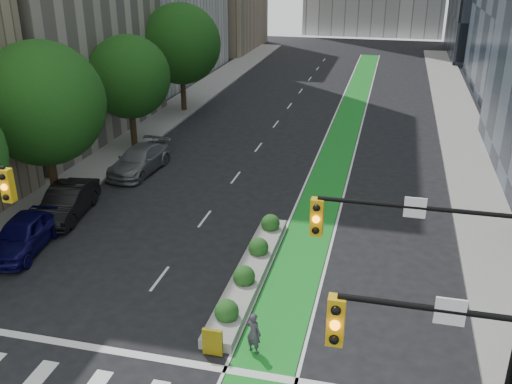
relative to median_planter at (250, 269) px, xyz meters
The scene contains 12 objects.
sidewalk_left 22.18m from the median_planter, 125.89° to the left, with size 3.60×90.00×0.15m, color gray.
sidewalk_right 20.86m from the median_planter, 59.45° to the left, with size 3.60×90.00×0.15m, color gray.
bike_lane_paint 23.04m from the median_planter, 85.52° to the left, with size 2.20×70.00×0.01m, color #188523.
tree_mid 14.16m from the median_planter, 157.87° to the left, with size 6.40×6.40×8.78m.
tree_midfar 19.84m from the median_planter, 129.19° to the left, with size 5.60×5.60×7.76m.
tree_far 28.29m from the median_planter, 116.05° to the left, with size 6.60×6.60×9.00m.
signal_right 10.89m from the median_planter, 41.32° to the right, with size 5.82×0.51×7.20m.
median_planter is the anchor object (origin of this frame).
cyclist 4.91m from the median_planter, 74.49° to the right, with size 0.57×0.38×1.57m, color #3B3641.
parked_car_left_near 10.71m from the median_planter, behind, with size 1.97×4.89×1.67m, color #0E0B47.
parked_car_left_mid 11.29m from the median_planter, 161.34° to the left, with size 1.75×5.02×1.65m, color black.
parked_car_left_far 14.38m from the median_planter, 132.94° to the left, with size 2.22×5.45×1.58m, color slate.
Camera 1 is at (6.36, -13.19, 12.77)m, focal length 40.00 mm.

